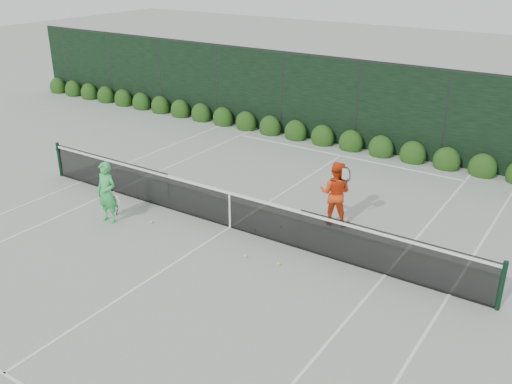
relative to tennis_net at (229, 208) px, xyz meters
The scene contains 8 objects.
ground 0.53m from the tennis_net, ahead, with size 80.00×80.00×0.00m, color gray.
tennis_net is the anchor object (origin of this frame).
player_woman 3.12m from the tennis_net, 152.97° to the right, with size 0.65×0.41×1.60m.
player_man 2.69m from the tennis_net, 38.90° to the left, with size 0.95×0.78×1.65m.
court_lines 0.53m from the tennis_net, ahead, with size 11.03×23.83×0.01m.
windscreen_fence 2.88m from the tennis_net, 89.49° to the right, with size 32.00×21.07×3.06m.
hedge_row 7.16m from the tennis_net, 89.80° to the left, with size 31.66×0.65×0.94m.
tennis_balls 0.57m from the tennis_net, 31.94° to the right, with size 3.87×2.14×0.07m.
Camera 1 is at (7.59, -10.33, 6.49)m, focal length 40.00 mm.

